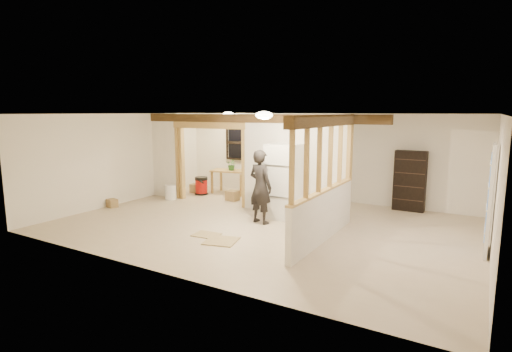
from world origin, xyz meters
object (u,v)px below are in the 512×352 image
Objects in this scene: refrigerator at (284,181)px; woman at (260,187)px; shop_vac at (201,186)px; work_table at (231,182)px; bookshelf at (410,181)px.

woman is (-0.25, -0.70, -0.04)m from refrigerator.
shop_vac is (-3.18, 1.87, -0.57)m from woman.
refrigerator is 3.29m from work_table.
woman is 1.09× the size of bookshelf.
woman is 1.44× the size of work_table.
work_table is at bearing -174.44° from bookshelf.
refrigerator reaches higher than work_table.
woman is at bearing -30.45° from shop_vac.
bookshelf is at bearing -119.81° from woman.
shop_vac is 6.05m from bookshelf.
refrigerator is 1.15× the size of bookshelf.
woman reaches higher than shop_vac.
bookshelf is (5.93, 1.10, 0.50)m from shop_vac.
woman is at bearing -109.43° from refrigerator.
bookshelf is at bearing 42.18° from refrigerator.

